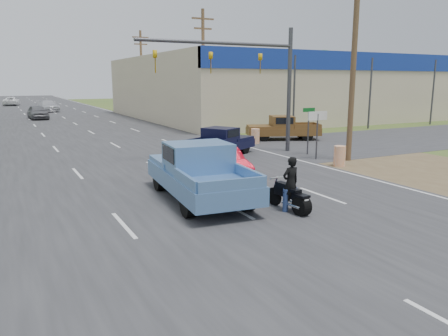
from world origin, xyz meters
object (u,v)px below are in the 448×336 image
navy_pickup (221,142)px  distant_car_white (11,101)px  motorcycle (291,198)px  distant_car_silver (48,106)px  brown_pickup (281,128)px  distant_car_grey (38,112)px  red_convertible (222,163)px  rider (291,186)px  blue_pickup (198,171)px

navy_pickup → distant_car_white: navy_pickup is taller
distant_car_white → motorcycle: bearing=101.8°
distant_car_white → distant_car_silver: bearing=108.9°
brown_pickup → distant_car_white: (-15.43, 56.45, -0.16)m
motorcycle → distant_car_grey: bearing=91.4°
motorcycle → distant_car_grey: 40.55m
brown_pickup → distant_car_grey: bearing=50.5°
brown_pickup → red_convertible: bearing=156.8°
rider → distant_car_white: rider is taller
distant_car_grey → motorcycle: bearing=-88.1°
rider → distant_car_silver: 52.36m
brown_pickup → distant_car_silver: brown_pickup is taller
motorcycle → blue_pickup: (-1.96, 2.79, 0.56)m
rider → distant_car_silver: bearing=-92.3°
red_convertible → distant_car_grey: bearing=104.3°
motorcycle → distant_car_white: size_ratio=0.40×
distant_car_white → blue_pickup: bearing=100.4°
rider → distant_car_white: (-5.83, 70.85, -0.14)m
rider → distant_car_grey: 40.51m
red_convertible → navy_pickup: size_ratio=0.81×
motorcycle → distant_car_grey: distant_car_grey is taller
rider → brown_pickup: (9.60, 14.39, 0.01)m
navy_pickup → brown_pickup: brown_pickup is taller
brown_pickup → distant_car_white: bearing=37.7°
rider → distant_car_grey: bearing=-88.6°
distant_car_silver → rider: bearing=-95.5°
motorcycle → brown_pickup: brown_pickup is taller
rider → navy_pickup: size_ratio=0.33×
red_convertible → blue_pickup: bearing=-124.3°
blue_pickup → brown_pickup: blue_pickup is taller
motorcycle → brown_pickup: 17.34m
red_convertible → rider: (-0.26, -5.26, 0.17)m
red_convertible → blue_pickup: blue_pickup is taller
red_convertible → distant_car_silver: size_ratio=0.77×
distant_car_white → navy_pickup: bearing=105.2°
red_convertible → distant_car_white: size_ratio=0.81×
red_convertible → brown_pickup: (9.34, 9.13, 0.18)m
distant_car_silver → distant_car_white: size_ratio=1.05×
navy_pickup → distant_car_white: 61.11m
red_convertible → rider: rider is taller
distant_car_grey → distant_car_white: (-1.65, 30.56, -0.07)m
navy_pickup → distant_car_silver: 42.25m
motorcycle → blue_pickup: size_ratio=0.32×
red_convertible → navy_pickup: 5.67m
distant_car_grey → distant_car_silver: 12.24m
blue_pickup → navy_pickup: (4.73, 7.60, -0.21)m
blue_pickup → brown_pickup: bearing=50.3°
distant_car_grey → blue_pickup: bearing=-90.6°
distant_car_grey → distant_car_silver: size_ratio=0.86×
distant_car_grey → red_convertible: bearing=-86.8°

